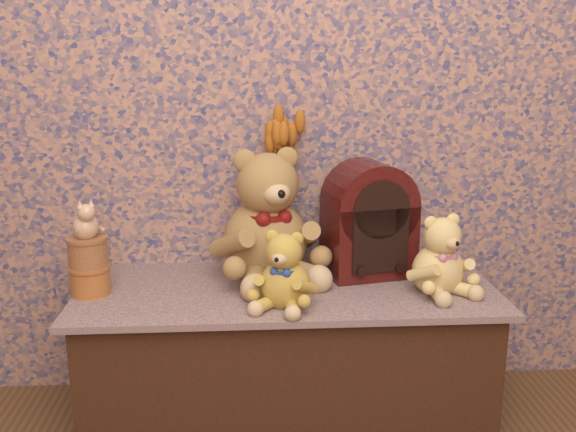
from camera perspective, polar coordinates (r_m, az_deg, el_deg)
name	(u,v)px	position (r m, az deg, el deg)	size (l,w,h in m)	color
display_shelf	(287,354)	(2.04, -0.09, -12.44)	(1.29, 0.53, 0.45)	#344B6C
teddy_large	(265,209)	(1.99, -2.07, 0.68)	(0.36, 0.43, 0.45)	#A16E3E
teddy_medium	(285,265)	(1.78, -0.28, -4.53)	(0.19, 0.22, 0.24)	gold
teddy_small	(439,250)	(1.93, 13.59, -3.07)	(0.21, 0.24, 0.26)	#D7BB66
cathedral_radio	(369,218)	(2.04, 7.36, -0.22)	(0.27, 0.19, 0.37)	#3C0C0B
ceramic_vase	(278,241)	(2.11, -0.90, -2.32)	(0.11, 0.11, 0.18)	tan
dried_stalks	(278,147)	(2.04, -0.93, 6.29)	(0.24, 0.24, 0.46)	#B35D1C
biscuit_tin_lower	(90,280)	(1.98, -17.58, -5.60)	(0.12, 0.12, 0.09)	gold
biscuit_tin_upper	(88,252)	(1.95, -17.77, -3.18)	(0.12, 0.12, 0.09)	tan
cat_figurine	(85,218)	(1.92, -18.00, -0.17)	(0.09, 0.10, 0.12)	silver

